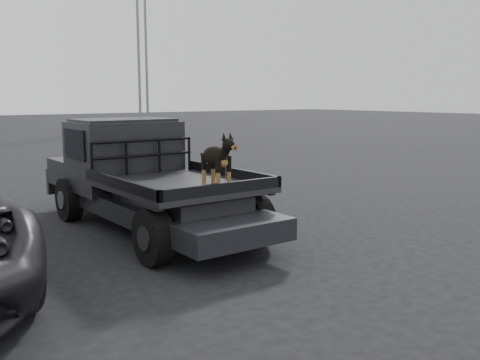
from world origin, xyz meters
TOP-DOWN VIEW (x-y plane):
  - ground at (0.00, 0.00)m, footprint 120.00×120.00m
  - flatbed_ute at (-0.05, 2.15)m, footprint 2.00×5.40m
  - ute_cab at (-0.05, 3.10)m, footprint 1.72×1.30m
  - headache_rack at (-0.05, 2.35)m, footprint 1.80×0.08m
  - dog at (0.19, 0.57)m, footprint 0.32×0.60m
  - floodlight_mid at (12.32, 27.70)m, footprint 1.08×0.28m
  - floodlight_far at (13.68, 29.28)m, footprint 1.08×0.28m

SIDE VIEW (x-z plane):
  - ground at x=0.00m, z-range 0.00..0.00m
  - flatbed_ute at x=-0.05m, z-range 0.00..0.92m
  - headache_rack at x=-0.05m, z-range 0.92..1.47m
  - dog at x=0.19m, z-range 0.92..1.66m
  - ute_cab at x=-0.05m, z-range 0.92..1.80m
  - floodlight_mid at x=12.32m, z-range 0.60..14.10m
  - floodlight_far at x=13.68m, z-range 0.60..15.69m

